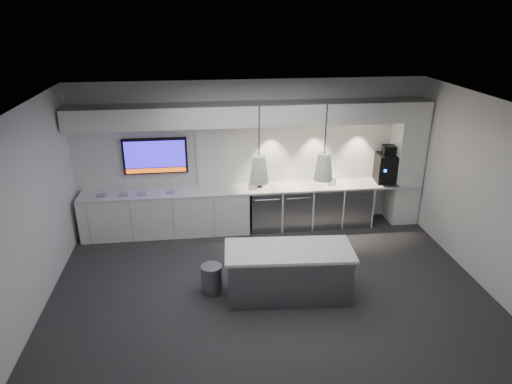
{
  "coord_description": "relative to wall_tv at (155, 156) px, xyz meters",
  "views": [
    {
      "loc": [
        -0.99,
        -6.3,
        4.27
      ],
      "look_at": [
        -0.07,
        1.1,
        1.24
      ],
      "focal_mm": 32.0,
      "sensor_mm": 36.0,
      "label": 1
    }
  ],
  "objects": [
    {
      "name": "island",
      "position": [
        2.17,
        -2.72,
        -1.14
      ],
      "size": [
        2.02,
        0.98,
        0.83
      ],
      "rotation": [
        0.0,
        0.0,
        -0.07
      ],
      "color": "gray",
      "rests_on": "floor"
    },
    {
      "name": "left_base_cabinets",
      "position": [
        0.15,
        -0.27,
        -1.13
      ],
      "size": [
        3.3,
        0.63,
        0.86
      ],
      "primitive_type": "cube",
      "color": "white",
      "rests_on": "floor"
    },
    {
      "name": "fridge_unit_b",
      "position": [
        2.78,
        -0.27,
        -1.13
      ],
      "size": [
        0.6,
        0.61,
        0.85
      ],
      "primitive_type": "cube",
      "color": "gray",
      "rests_on": "floor"
    },
    {
      "name": "pendant_left",
      "position": [
        1.7,
        -2.72,
        0.59
      ],
      "size": [
        0.28,
        0.28,
        1.09
      ],
      "color": "white",
      "rests_on": "ceiling"
    },
    {
      "name": "column",
      "position": [
        5.1,
        -0.25,
        -0.26
      ],
      "size": [
        0.55,
        0.55,
        2.6
      ],
      "primitive_type": "cube",
      "color": "white",
      "rests_on": "floor"
    },
    {
      "name": "floor",
      "position": [
        1.9,
        -2.45,
        -1.56
      ],
      "size": [
        7.0,
        7.0,
        0.0
      ],
      "primitive_type": "plane",
      "color": "#2C2B2E",
      "rests_on": "ground"
    },
    {
      "name": "sign_black",
      "position": [
        2.02,
        -0.28,
        -0.57
      ],
      "size": [
        0.14,
        0.04,
        0.18
      ],
      "primitive_type": "cube",
      "rotation": [
        0.0,
        0.0,
        -0.12
      ],
      "color": "black",
      "rests_on": "back_counter"
    },
    {
      "name": "cup_cluster",
      "position": [
        3.51,
        -0.27,
        -0.58
      ],
      "size": [
        0.18,
        0.18,
        0.16
      ],
      "primitive_type": null,
      "color": "white",
      "rests_on": "back_counter"
    },
    {
      "name": "tray_b",
      "position": [
        -0.63,
        -0.36,
        -0.65
      ],
      "size": [
        0.17,
        0.17,
        0.02
      ],
      "primitive_type": "cube",
      "rotation": [
        0.0,
        0.0,
        -0.1
      ],
      "color": "#959595",
      "rests_on": "back_counter"
    },
    {
      "name": "coffee_machine",
      "position": [
        4.69,
        -0.25,
        -0.34
      ],
      "size": [
        0.47,
        0.64,
        0.77
      ],
      "rotation": [
        0.0,
        0.0,
        -0.11
      ],
      "color": "black",
      "rests_on": "back_counter"
    },
    {
      "name": "fridge_unit_c",
      "position": [
        3.41,
        -0.27,
        -1.13
      ],
      "size": [
        0.6,
        0.61,
        0.85
      ],
      "primitive_type": "cube",
      "color": "gray",
      "rests_on": "floor"
    },
    {
      "name": "wall_left",
      "position": [
        -1.6,
        -2.45,
        -0.06
      ],
      "size": [
        0.0,
        7.0,
        7.0
      ],
      "primitive_type": "plane",
      "rotation": [
        1.57,
        0.0,
        1.57
      ],
      "color": "white",
      "rests_on": "floor"
    },
    {
      "name": "bin",
      "position": [
        0.98,
        -2.47,
        -1.32
      ],
      "size": [
        0.43,
        0.43,
        0.47
      ],
      "primitive_type": "cylinder",
      "rotation": [
        0.0,
        0.0,
        -0.32
      ],
      "color": "gray",
      "rests_on": "floor"
    },
    {
      "name": "backsplash",
      "position": [
        3.1,
        0.03,
        -0.01
      ],
      "size": [
        4.6,
        0.03,
        1.3
      ],
      "primitive_type": "cube",
      "color": "white",
      "rests_on": "wall_back"
    },
    {
      "name": "soffit",
      "position": [
        1.9,
        -0.25,
        0.84
      ],
      "size": [
        6.9,
        0.6,
        0.4
      ],
      "primitive_type": "cube",
      "color": "white",
      "rests_on": "wall_back"
    },
    {
      "name": "back_counter",
      "position": [
        1.9,
        -0.27,
        -0.68
      ],
      "size": [
        6.8,
        0.65,
        0.04
      ],
      "primitive_type": "cube",
      "color": "silver",
      "rests_on": "left_base_cabinets"
    },
    {
      "name": "tray_c",
      "position": [
        -0.29,
        -0.36,
        -0.65
      ],
      "size": [
        0.19,
        0.19,
        0.02
      ],
      "primitive_type": "cube",
      "rotation": [
        0.0,
        0.0,
        0.23
      ],
      "color": "#959595",
      "rests_on": "back_counter"
    },
    {
      "name": "tray_a",
      "position": [
        -1.04,
        -0.34,
        -0.65
      ],
      "size": [
        0.18,
        0.18,
        0.02
      ],
      "primitive_type": "cube",
      "rotation": [
        0.0,
        0.0,
        -0.16
      ],
      "color": "#959595",
      "rests_on": "back_counter"
    },
    {
      "name": "pendant_right",
      "position": [
        2.64,
        -2.72,
        0.59
      ],
      "size": [
        0.28,
        0.28,
        1.09
      ],
      "color": "white",
      "rests_on": "ceiling"
    },
    {
      "name": "wall_front",
      "position": [
        1.9,
        -4.95,
        -0.06
      ],
      "size": [
        7.0,
        0.0,
        7.0
      ],
      "primitive_type": "plane",
      "rotation": [
        -1.57,
        0.0,
        0.0
      ],
      "color": "white",
      "rests_on": "floor"
    },
    {
      "name": "fridge_unit_a",
      "position": [
        2.15,
        -0.27,
        -1.13
      ],
      "size": [
        0.6,
        0.61,
        0.85
      ],
      "primitive_type": "cube",
      "color": "gray",
      "rests_on": "floor"
    },
    {
      "name": "wall_tv",
      "position": [
        0.0,
        0.0,
        0.0
      ],
      "size": [
        1.25,
        0.07,
        0.72
      ],
      "color": "black",
      "rests_on": "wall_back"
    },
    {
      "name": "wall_back",
      "position": [
        1.9,
        0.05,
        -0.06
      ],
      "size": [
        7.0,
        0.0,
        7.0
      ],
      "primitive_type": "plane",
      "rotation": [
        1.57,
        0.0,
        0.0
      ],
      "color": "white",
      "rests_on": "floor"
    },
    {
      "name": "tray_d",
      "position": [
        0.27,
        -0.32,
        -0.65
      ],
      "size": [
        0.17,
        0.17,
        0.02
      ],
      "primitive_type": "cube",
      "rotation": [
        0.0,
        0.0,
        0.04
      ],
      "color": "#959595",
      "rests_on": "back_counter"
    },
    {
      "name": "sign_white",
      "position": [
        1.89,
        -0.37,
        -0.59
      ],
      "size": [
        0.18,
        0.03,
        0.14
      ],
      "primitive_type": "cube",
      "rotation": [
        0.0,
        0.0,
        -0.08
      ],
      "color": "silver",
      "rests_on": "back_counter"
    },
    {
      "name": "wall_right",
      "position": [
        5.4,
        -2.45,
        -0.06
      ],
      "size": [
        0.0,
        7.0,
        7.0
      ],
      "primitive_type": "plane",
      "rotation": [
        1.57,
        0.0,
        -1.57
      ],
      "color": "white",
      "rests_on": "floor"
    },
    {
      "name": "fridge_unit_d",
      "position": [
        4.04,
        -0.27,
        -1.13
      ],
      "size": [
        0.6,
        0.61,
        0.85
      ],
      "primitive_type": "cube",
      "color": "gray",
      "rests_on": "floor"
    },
    {
      "name": "ceiling",
      "position": [
        1.9,
        -2.45,
        1.44
      ],
      "size": [
        7.0,
        7.0,
        0.0
      ],
      "primitive_type": "plane",
      "rotation": [
        3.14,
        0.0,
        0.0
      ],
      "color": "black",
      "rests_on": "wall_back"
    }
  ]
}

